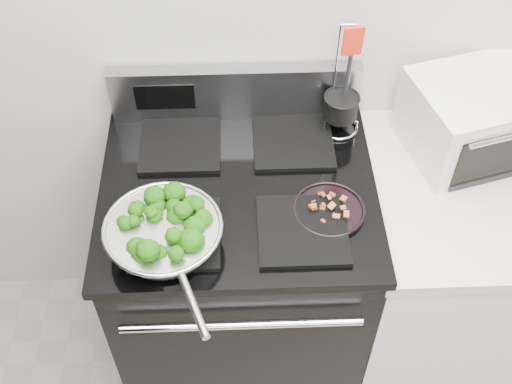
{
  "coord_description": "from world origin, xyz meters",
  "views": [
    {
      "loc": [
        -0.29,
        0.19,
        2.31
      ],
      "look_at": [
        -0.25,
        1.36,
        0.98
      ],
      "focal_mm": 45.0,
      "sensor_mm": 36.0,
      "label": 1
    }
  ],
  "objects_px": {
    "skillet": "(164,234)",
    "toaster_oven": "(481,117)",
    "bacon_plate": "(329,207)",
    "gas_range": "(241,276)",
    "utensil_holder": "(340,112)"
  },
  "relations": [
    {
      "from": "skillet",
      "to": "toaster_oven",
      "type": "distance_m",
      "value": 0.99
    },
    {
      "from": "bacon_plate",
      "to": "gas_range",
      "type": "bearing_deg",
      "value": 156.88
    },
    {
      "from": "gas_range",
      "to": "toaster_oven",
      "type": "bearing_deg",
      "value": 13.08
    },
    {
      "from": "gas_range",
      "to": "skillet",
      "type": "bearing_deg",
      "value": -133.18
    },
    {
      "from": "utensil_holder",
      "to": "bacon_plate",
      "type": "bearing_deg",
      "value": -109.55
    },
    {
      "from": "gas_range",
      "to": "skillet",
      "type": "xyz_separation_m",
      "value": [
        -0.19,
        -0.21,
        0.51
      ]
    },
    {
      "from": "gas_range",
      "to": "utensil_holder",
      "type": "distance_m",
      "value": 0.66
    },
    {
      "from": "utensil_holder",
      "to": "toaster_oven",
      "type": "xyz_separation_m",
      "value": [
        0.41,
        -0.06,
        0.02
      ]
    },
    {
      "from": "bacon_plate",
      "to": "utensil_holder",
      "type": "height_order",
      "value": "utensil_holder"
    },
    {
      "from": "utensil_holder",
      "to": "toaster_oven",
      "type": "relative_size",
      "value": 0.8
    },
    {
      "from": "skillet",
      "to": "gas_range",
      "type": "bearing_deg",
      "value": 26.73
    },
    {
      "from": "skillet",
      "to": "toaster_oven",
      "type": "bearing_deg",
      "value": 2.11
    },
    {
      "from": "gas_range",
      "to": "toaster_oven",
      "type": "distance_m",
      "value": 0.92
    },
    {
      "from": "skillet",
      "to": "bacon_plate",
      "type": "height_order",
      "value": "skillet"
    },
    {
      "from": "gas_range",
      "to": "bacon_plate",
      "type": "xyz_separation_m",
      "value": [
        0.25,
        -0.11,
        0.48
      ]
    }
  ]
}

